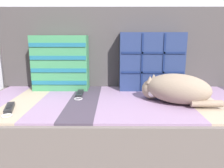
{
  "coord_description": "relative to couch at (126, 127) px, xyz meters",
  "views": [
    {
      "loc": [
        -0.08,
        -1.11,
        0.73
      ],
      "look_at": [
        -0.09,
        0.05,
        0.47
      ],
      "focal_mm": 35.0,
      "sensor_mm": 36.0,
      "label": 1
    }
  ],
  "objects": [
    {
      "name": "ground_plane",
      "position": [
        -0.0,
        -0.13,
        -0.18
      ],
      "size": [
        14.0,
        14.0,
        0.0
      ],
      "primitive_type": "plane",
      "color": "#564C47"
    },
    {
      "name": "couch",
      "position": [
        0.0,
        0.0,
        0.0
      ],
      "size": [
        1.76,
        0.84,
        0.37
      ],
      "color": "#3D3838",
      "rests_on": "ground_plane"
    },
    {
      "name": "sofa_backrest",
      "position": [
        -0.0,
        0.35,
        0.46
      ],
      "size": [
        1.73,
        0.14,
        0.54
      ],
      "color": "#474242",
      "rests_on": "couch"
    },
    {
      "name": "throw_pillow_quilted",
      "position": [
        0.17,
        0.21,
        0.38
      ],
      "size": [
        0.42,
        0.14,
        0.38
      ],
      "color": "navy",
      "rests_on": "couch"
    },
    {
      "name": "throw_pillow_striped",
      "position": [
        -0.43,
        0.21,
        0.37
      ],
      "size": [
        0.36,
        0.14,
        0.36
      ],
      "color": "#3D8956",
      "rests_on": "couch"
    },
    {
      "name": "sleeping_cat",
      "position": [
        0.25,
        -0.09,
        0.26
      ],
      "size": [
        0.4,
        0.35,
        0.16
      ],
      "color": "gray",
      "rests_on": "couch"
    },
    {
      "name": "game_remote_near",
      "position": [
        -0.29,
        0.05,
        0.2
      ],
      "size": [
        0.05,
        0.19,
        0.02
      ],
      "color": "black",
      "rests_on": "couch"
    },
    {
      "name": "game_remote_far",
      "position": [
        -0.6,
        -0.22,
        0.2
      ],
      "size": [
        0.1,
        0.2,
        0.02
      ],
      "color": "black",
      "rests_on": "couch"
    }
  ]
}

